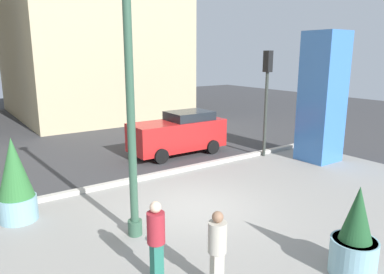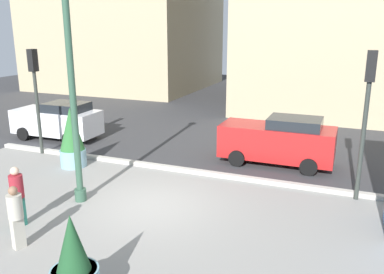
{
  "view_description": "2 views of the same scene",
  "coord_description": "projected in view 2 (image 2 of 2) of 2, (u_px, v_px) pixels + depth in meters",
  "views": [
    {
      "loc": [
        -5.86,
        -8.23,
        4.49
      ],
      "look_at": [
        0.3,
        0.62,
        2.02
      ],
      "focal_mm": 33.91,
      "sensor_mm": 36.0,
      "label": 1
    },
    {
      "loc": [
        5.41,
        -10.08,
        5.32
      ],
      "look_at": [
        1.1,
        0.65,
        2.14
      ],
      "focal_mm": 37.85,
      "sensor_mm": 36.0,
      "label": 2
    }
  ],
  "objects": [
    {
      "name": "traffic_light_far_side",
      "position": [
        35.0,
        84.0,
        16.7
      ],
      "size": [
        0.28,
        0.42,
        4.42
      ],
      "color": "#333833",
      "rests_on": "ground_plane"
    },
    {
      "name": "pedestrian_by_curb",
      "position": [
        16.0,
        214.0,
        9.8
      ],
      "size": [
        0.46,
        0.46,
        1.64
      ],
      "color": "#B2AD9E",
      "rests_on": "ground_plane"
    },
    {
      "name": "car_curb_east",
      "position": [
        278.0,
        140.0,
        15.9
      ],
      "size": [
        4.4,
        1.95,
        1.93
      ],
      "color": "red",
      "rests_on": "ground_plane"
    },
    {
      "name": "car_intersection",
      "position": [
        58.0,
        120.0,
        19.56
      ],
      "size": [
        4.28,
        2.01,
        1.81
      ],
      "color": "silver",
      "rests_on": "ground_plane"
    },
    {
      "name": "potted_plant_mid_plaza",
      "position": [
        72.0,
        138.0,
        15.58
      ],
      "size": [
        1.0,
        1.0,
        2.35
      ],
      "color": "#7AA8B7",
      "rests_on": "ground_plane"
    },
    {
      "name": "potted_plant_by_pillar",
      "position": [
        74.0,
        269.0,
        7.8
      ],
      "size": [
        0.95,
        0.95,
        1.94
      ],
      "color": "#7AA8B7",
      "rests_on": "ground_plane"
    },
    {
      "name": "pedestrian_crossing",
      "position": [
        17.0,
        194.0,
        10.88
      ],
      "size": [
        0.41,
        0.41,
        1.72
      ],
      "color": "#236656",
      "rests_on": "ground_plane"
    },
    {
      "name": "traffic_light_corner",
      "position": [
        367.0,
        102.0,
        12.03
      ],
      "size": [
        0.28,
        0.42,
        4.64
      ],
      "color": "#333833",
      "rests_on": "ground_plane"
    },
    {
      "name": "ground_plane",
      "position": [
        198.0,
        166.0,
        15.96
      ],
      "size": [
        60.0,
        60.0,
        0.0
      ],
      "primitive_type": "plane",
      "color": "#38383A"
    },
    {
      "name": "plaza_pavement",
      "position": [
        116.0,
        236.0,
        10.59
      ],
      "size": [
        18.0,
        10.0,
        0.02
      ],
      "primitive_type": "cube",
      "color": "gray",
      "rests_on": "ground_plane"
    },
    {
      "name": "curb_strip",
      "position": [
        189.0,
        171.0,
        15.15
      ],
      "size": [
        18.0,
        0.24,
        0.16
      ],
      "primitive_type": "cube",
      "color": "#B7B2A8",
      "rests_on": "ground_plane"
    },
    {
      "name": "lamp_post",
      "position": [
        73.0,
        94.0,
        11.85
      ],
      "size": [
        0.44,
        0.44,
        6.98
      ],
      "color": "#335642",
      "rests_on": "ground_plane"
    }
  ]
}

